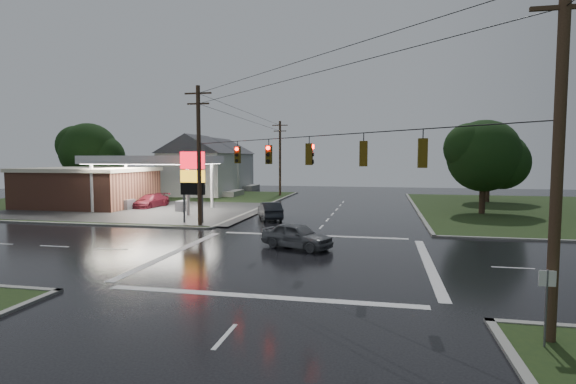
% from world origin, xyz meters
% --- Properties ---
extents(ground, '(120.00, 120.00, 0.00)m').
position_xyz_m(ground, '(0.00, 0.00, 0.00)').
color(ground, black).
rests_on(ground, ground).
extents(grass_nw, '(36.00, 36.00, 0.08)m').
position_xyz_m(grass_nw, '(-26.00, 26.00, 0.04)').
color(grass_nw, '#203216').
rests_on(grass_nw, ground).
extents(gas_station, '(26.20, 18.00, 5.60)m').
position_xyz_m(gas_station, '(-25.68, 19.70, 2.55)').
color(gas_station, '#2D2D2D').
rests_on(gas_station, ground).
extents(pylon_sign, '(2.00, 0.35, 6.00)m').
position_xyz_m(pylon_sign, '(-10.50, 10.50, 4.01)').
color(pylon_sign, '#59595E').
rests_on(pylon_sign, ground).
extents(utility_pole_nw, '(2.20, 0.32, 11.00)m').
position_xyz_m(utility_pole_nw, '(-9.50, 9.50, 5.72)').
color(utility_pole_nw, '#382619').
rests_on(utility_pole_nw, ground).
extents(utility_pole_se, '(2.20, 0.32, 11.00)m').
position_xyz_m(utility_pole_se, '(9.50, -9.50, 5.72)').
color(utility_pole_se, '#382619').
rests_on(utility_pole_se, ground).
extents(utility_pole_n, '(2.20, 0.32, 10.50)m').
position_xyz_m(utility_pole_n, '(-9.50, 38.00, 5.47)').
color(utility_pole_n, '#382619').
rests_on(utility_pole_n, ground).
extents(traffic_signals, '(26.87, 26.87, 1.47)m').
position_xyz_m(traffic_signals, '(0.02, -0.02, 6.48)').
color(traffic_signals, black).
rests_on(traffic_signals, ground).
extents(house_near, '(11.05, 8.48, 8.60)m').
position_xyz_m(house_near, '(-20.95, 36.00, 4.41)').
color(house_near, silver).
rests_on(house_near, ground).
extents(house_far, '(11.05, 8.48, 8.60)m').
position_xyz_m(house_far, '(-21.95, 48.00, 4.41)').
color(house_far, silver).
rests_on(house_far, ground).
extents(tree_nw_behind, '(8.93, 7.60, 10.00)m').
position_xyz_m(tree_nw_behind, '(-33.84, 29.99, 6.18)').
color(tree_nw_behind, black).
rests_on(tree_nw_behind, ground).
extents(tree_ne_near, '(7.99, 6.80, 8.98)m').
position_xyz_m(tree_ne_near, '(14.14, 21.99, 5.56)').
color(tree_ne_near, black).
rests_on(tree_ne_near, ground).
extents(tree_ne_far, '(8.46, 7.20, 9.80)m').
position_xyz_m(tree_ne_far, '(17.15, 33.99, 6.18)').
color(tree_ne_far, black).
rests_on(tree_ne_far, ground).
extents(car_north, '(3.31, 4.89, 1.52)m').
position_xyz_m(car_north, '(-5.01, 14.42, 0.76)').
color(car_north, '#212429').
rests_on(car_north, ground).
extents(car_crossing, '(4.81, 3.41, 1.52)m').
position_xyz_m(car_crossing, '(-0.35, 2.55, 0.76)').
color(car_crossing, slate).
rests_on(car_crossing, ground).
extents(car_pump, '(2.55, 5.27, 1.48)m').
position_xyz_m(car_pump, '(-19.81, 20.44, 0.74)').
color(car_pump, '#51121C').
rests_on(car_pump, ground).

